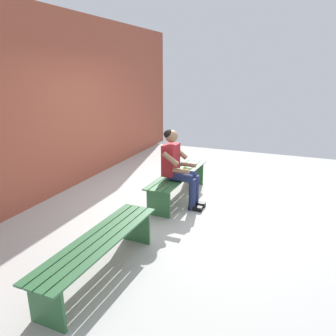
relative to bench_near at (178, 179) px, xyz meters
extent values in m
cube|color=#B2B2AD|center=(1.21, 1.00, -0.37)|extent=(10.00, 7.00, 0.04)
cube|color=#9E4C38|center=(0.50, -2.20, 1.23)|extent=(9.50, 0.24, 3.16)
cube|color=#2D6038|center=(0.00, -0.17, 0.09)|extent=(1.87, 0.14, 0.02)
cube|color=#2D6038|center=(0.00, -0.06, 0.09)|extent=(1.87, 0.14, 0.02)
cube|color=#2D6038|center=(0.00, 0.06, 0.09)|extent=(1.87, 0.14, 0.02)
cube|color=#2D6038|center=(0.00, 0.17, 0.09)|extent=(1.87, 0.14, 0.02)
cube|color=#2D6038|center=(-0.81, 0.02, -0.13)|extent=(0.04, 0.38, 0.43)
cube|color=#2D6038|center=(0.81, -0.02, -0.13)|extent=(0.04, 0.38, 0.43)
cube|color=#2D6038|center=(2.41, -0.17, 0.09)|extent=(1.83, 0.14, 0.02)
cube|color=#2D6038|center=(2.41, -0.06, 0.09)|extent=(1.83, 0.14, 0.02)
cube|color=#2D6038|center=(2.42, 0.06, 0.09)|extent=(1.83, 0.14, 0.02)
cube|color=#2D6038|center=(2.42, 0.17, 0.09)|extent=(1.83, 0.14, 0.02)
cube|color=#2D6038|center=(1.62, 0.02, -0.13)|extent=(0.04, 0.38, 0.43)
cube|color=#2D6038|center=(3.21, -0.02, -0.13)|extent=(0.04, 0.38, 0.43)
cube|color=maroon|center=(0.31, -0.02, 0.42)|extent=(0.34, 0.20, 0.50)
sphere|color=#936B4C|center=(0.31, -0.01, 0.80)|extent=(0.20, 0.20, 0.20)
ellipsoid|color=black|center=(0.31, -0.04, 0.83)|extent=(0.20, 0.19, 0.15)
cylinder|color=navy|center=(0.22, 0.18, 0.17)|extent=(0.13, 0.40, 0.13)
cylinder|color=navy|center=(0.40, 0.18, 0.17)|extent=(0.13, 0.40, 0.13)
cylinder|color=navy|center=(0.22, 0.38, -0.09)|extent=(0.11, 0.11, 0.52)
cube|color=black|center=(0.22, 0.44, -0.31)|extent=(0.10, 0.22, 0.07)
cylinder|color=navy|center=(0.40, 0.38, -0.09)|extent=(0.11, 0.11, 0.52)
cube|color=black|center=(0.40, 0.44, -0.31)|extent=(0.10, 0.22, 0.07)
cylinder|color=#936B4C|center=(0.10, 0.06, 0.49)|extent=(0.08, 0.28, 0.23)
cylinder|color=#936B4C|center=(0.13, 0.22, 0.31)|extent=(0.07, 0.26, 0.07)
cylinder|color=#936B4C|center=(0.52, 0.06, 0.49)|extent=(0.08, 0.28, 0.23)
cylinder|color=#936B4C|center=(0.48, 0.22, 0.31)|extent=(0.07, 0.26, 0.07)
sphere|color=#72B738|center=(-0.17, 0.07, 0.14)|extent=(0.08, 0.08, 0.08)
cube|color=white|center=(-0.59, 0.06, 0.12)|extent=(0.20, 0.16, 0.02)
cube|color=white|center=(-0.39, 0.06, 0.12)|extent=(0.20, 0.16, 0.02)
cube|color=#BF8C1E|center=(-0.49, 0.06, 0.11)|extent=(0.42, 0.17, 0.01)
camera|label=1|loc=(4.95, 1.81, 1.81)|focal=34.51mm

